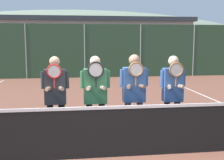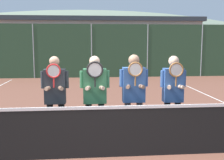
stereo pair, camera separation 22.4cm
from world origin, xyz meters
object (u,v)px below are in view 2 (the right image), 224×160
Objects in this scene: player_center_left at (95,93)px; car_right_of_center at (222,58)px; car_left_of_center at (70,60)px; player_rightmost at (173,92)px; car_center at (150,60)px; player_leftmost at (55,94)px; player_center_right at (134,91)px.

car_right_of_center is at bearing 55.18° from player_center_left.
player_rightmost is at bearing -78.09° from car_left_of_center.
car_center is (5.51, -0.11, -0.03)m from car_left_of_center.
player_rightmost is 13.81m from car_center.
player_rightmost is at bearing -119.89° from car_right_of_center.
player_rightmost is 13.97m from car_left_of_center.
player_rightmost is 0.39× the size of car_left_of_center.
car_right_of_center reaches higher than car_left_of_center.
player_rightmost is 0.45× the size of car_right_of_center.
player_center_left is at bearing -107.43° from car_center.
player_leftmost is at bearing -88.10° from car_left_of_center.
car_right_of_center is (7.78, 13.54, -0.17)m from player_rightmost.
player_leftmost reaches higher than player_rightmost.
player_leftmost is 16.92m from car_right_of_center.
player_center_left is at bearing -2.98° from player_leftmost.
player_rightmost is (2.43, -0.05, 0.01)m from player_leftmost.
car_right_of_center is (9.41, 13.53, -0.18)m from player_center_left.
player_rightmost reaches higher than car_center.
player_center_left is 16.48m from car_right_of_center.
car_left_of_center is at bearing 101.91° from player_rightmost.
car_left_of_center is at bearing 91.90° from player_leftmost.
player_leftmost is 1.00× the size of player_rightmost.
car_center is (3.45, 13.55, -0.25)m from player_center_right.
car_left_of_center is (-0.45, 13.62, -0.19)m from player_leftmost.
player_center_left is 13.72m from car_left_of_center.
player_rightmost is 15.62m from car_right_of_center.
car_center is at bearing 75.71° from player_center_right.
player_center_left is (0.80, -0.04, 0.02)m from player_leftmost.
player_center_right reaches higher than player_leftmost.
player_leftmost is 13.62m from car_left_of_center.
car_left_of_center is 1.17× the size of car_right_of_center.
player_center_right is 0.46× the size of car_right_of_center.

